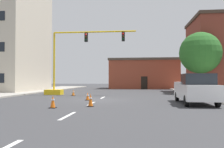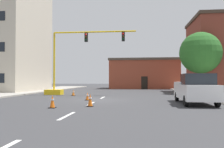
{
  "view_description": "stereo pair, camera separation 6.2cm",
  "coord_description": "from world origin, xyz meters",
  "px_view_note": "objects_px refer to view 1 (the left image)",
  "views": [
    {
      "loc": [
        3.05,
        -18.87,
        1.59
      ],
      "look_at": [
        0.49,
        5.81,
        2.21
      ],
      "focal_mm": 38.31,
      "sensor_mm": 36.0,
      "label": 1
    },
    {
      "loc": [
        3.12,
        -18.86,
        1.59
      ],
      "look_at": [
        0.49,
        5.81,
        2.21
      ],
      "focal_mm": 38.31,
      "sensor_mm": 36.0,
      "label": 2
    }
  ],
  "objects_px": {
    "traffic_cone_roadside_b": "(73,93)",
    "traffic_cone_roadside_c": "(53,102)",
    "traffic_signal_gantry": "(66,74)",
    "tree_right_mid": "(200,53)",
    "traffic_cone_roadside_d": "(88,96)",
    "traffic_cone_roadside_a": "(91,100)",
    "pickup_truck_white": "(195,89)"
  },
  "relations": [
    {
      "from": "traffic_cone_roadside_a",
      "to": "traffic_cone_roadside_c",
      "type": "distance_m",
      "value": 2.2
    },
    {
      "from": "tree_right_mid",
      "to": "traffic_cone_roadside_d",
      "type": "xyz_separation_m",
      "value": [
        -11.16,
        -10.06,
        -4.43
      ]
    },
    {
      "from": "traffic_cone_roadside_a",
      "to": "traffic_cone_roadside_d",
      "type": "height_order",
      "value": "traffic_cone_roadside_a"
    },
    {
      "from": "traffic_signal_gantry",
      "to": "traffic_cone_roadside_b",
      "type": "height_order",
      "value": "traffic_signal_gantry"
    },
    {
      "from": "traffic_cone_roadside_b",
      "to": "traffic_cone_roadside_d",
      "type": "height_order",
      "value": "traffic_cone_roadside_b"
    },
    {
      "from": "traffic_signal_gantry",
      "to": "traffic_cone_roadside_b",
      "type": "bearing_deg",
      "value": -51.1
    },
    {
      "from": "traffic_cone_roadside_c",
      "to": "traffic_signal_gantry",
      "type": "bearing_deg",
      "value": 103.72
    },
    {
      "from": "traffic_signal_gantry",
      "to": "tree_right_mid",
      "type": "xyz_separation_m",
      "value": [
        14.99,
        3.35,
        2.44
      ]
    },
    {
      "from": "tree_right_mid",
      "to": "traffic_cone_roadside_a",
      "type": "height_order",
      "value": "tree_right_mid"
    },
    {
      "from": "traffic_signal_gantry",
      "to": "tree_right_mid",
      "type": "distance_m",
      "value": 15.55
    },
    {
      "from": "tree_right_mid",
      "to": "traffic_cone_roadside_a",
      "type": "distance_m",
      "value": 18.1
    },
    {
      "from": "pickup_truck_white",
      "to": "traffic_cone_roadside_c",
      "type": "relative_size",
      "value": 7.28
    },
    {
      "from": "traffic_signal_gantry",
      "to": "pickup_truck_white",
      "type": "bearing_deg",
      "value": -36.94
    },
    {
      "from": "traffic_cone_roadside_a",
      "to": "pickup_truck_white",
      "type": "bearing_deg",
      "value": 19.73
    },
    {
      "from": "traffic_cone_roadside_a",
      "to": "traffic_cone_roadside_b",
      "type": "height_order",
      "value": "traffic_cone_roadside_a"
    },
    {
      "from": "traffic_cone_roadside_a",
      "to": "traffic_cone_roadside_b",
      "type": "bearing_deg",
      "value": 110.93
    },
    {
      "from": "traffic_cone_roadside_c",
      "to": "pickup_truck_white",
      "type": "bearing_deg",
      "value": 21.22
    },
    {
      "from": "traffic_signal_gantry",
      "to": "tree_right_mid",
      "type": "relative_size",
      "value": 1.37
    },
    {
      "from": "traffic_signal_gantry",
      "to": "traffic_cone_roadside_b",
      "type": "xyz_separation_m",
      "value": [
        1.3,
        -1.61,
        -1.98
      ]
    },
    {
      "from": "traffic_cone_roadside_c",
      "to": "traffic_cone_roadside_b",
      "type": "bearing_deg",
      "value": 98.92
    },
    {
      "from": "tree_right_mid",
      "to": "traffic_cone_roadside_c",
      "type": "distance_m",
      "value": 20.01
    },
    {
      "from": "traffic_signal_gantry",
      "to": "tree_right_mid",
      "type": "bearing_deg",
      "value": 12.59
    },
    {
      "from": "pickup_truck_white",
      "to": "traffic_cone_roadside_b",
      "type": "relative_size",
      "value": 8.75
    },
    {
      "from": "traffic_cone_roadside_b",
      "to": "traffic_cone_roadside_c",
      "type": "height_order",
      "value": "traffic_cone_roadside_c"
    },
    {
      "from": "tree_right_mid",
      "to": "traffic_cone_roadside_c",
      "type": "height_order",
      "value": "tree_right_mid"
    },
    {
      "from": "traffic_signal_gantry",
      "to": "pickup_truck_white",
      "type": "xyz_separation_m",
      "value": [
        11.54,
        -8.68,
        -1.31
      ]
    },
    {
      "from": "pickup_truck_white",
      "to": "traffic_cone_roadside_c",
      "type": "distance_m",
      "value": 9.25
    },
    {
      "from": "tree_right_mid",
      "to": "traffic_signal_gantry",
      "type": "bearing_deg",
      "value": -167.41
    },
    {
      "from": "pickup_truck_white",
      "to": "traffic_cone_roadside_c",
      "type": "xyz_separation_m",
      "value": [
        -8.6,
        -3.34,
        -0.61
      ]
    },
    {
      "from": "traffic_cone_roadside_a",
      "to": "traffic_cone_roadside_c",
      "type": "bearing_deg",
      "value": -154.02
    },
    {
      "from": "tree_right_mid",
      "to": "traffic_cone_roadside_c",
      "type": "relative_size",
      "value": 9.55
    },
    {
      "from": "traffic_signal_gantry",
      "to": "traffic_cone_roadside_c",
      "type": "bearing_deg",
      "value": -76.28
    }
  ]
}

